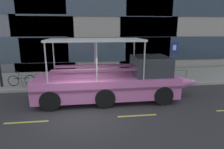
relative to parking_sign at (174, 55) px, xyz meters
name	(u,v)px	position (x,y,z in m)	size (l,w,h in m)	color
ground_plane	(84,109)	(-6.28, -3.90, -2.05)	(120.00, 120.00, 0.00)	#333335
sidewalk	(85,78)	(-6.28, 1.70, -1.96)	(32.00, 4.80, 0.18)	#99968E
curb_edge	(85,88)	(-6.28, -0.79, -1.96)	(32.00, 0.18, 0.18)	#B2ADA3
lane_centreline	(84,119)	(-6.28, -4.93, -2.05)	(25.80, 0.12, 0.01)	#DBD64C
curb_guardrail	(109,76)	(-4.69, -0.45, -1.28)	(11.15, 0.09, 0.88)	gray
parking_sign	(174,55)	(0.00, 0.00, 0.00)	(0.60, 0.12, 2.76)	#4C4F54
leaned_bicycle	(22,80)	(-10.38, -0.01, -1.50)	(1.74, 0.46, 0.96)	black
duck_tour_boat	(116,81)	(-4.53, -2.76, -1.01)	(9.35, 2.47, 3.33)	pink
pedestrian_near_bow	(148,67)	(-1.74, 0.22, -0.91)	(0.29, 0.42, 1.59)	#47423D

